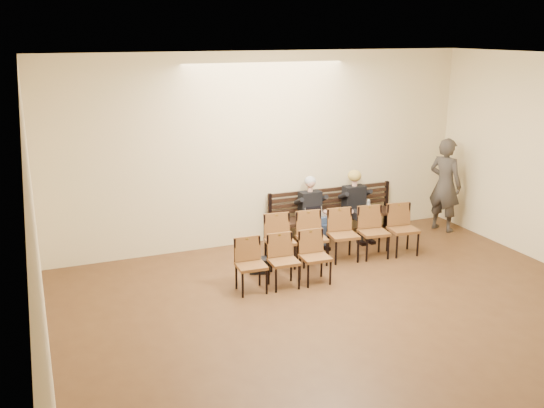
{
  "coord_description": "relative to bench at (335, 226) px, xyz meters",
  "views": [
    {
      "loc": [
        -3.98,
        -5.1,
        3.84
      ],
      "look_at": [
        -0.25,
        4.05,
        1.0
      ],
      "focal_mm": 40.0,
      "sensor_mm": 36.0,
      "label": 1
    }
  ],
  "objects": [
    {
      "name": "ground",
      "position": [
        -1.3,
        -4.65,
        -0.23
      ],
      "size": [
        10.0,
        10.0,
        0.0
      ],
      "primitive_type": "plane",
      "color": "#54361D",
      "rests_on": "ground"
    },
    {
      "name": "room_walls",
      "position": [
        -1.3,
        -3.86,
        2.31
      ],
      "size": [
        8.02,
        10.01,
        3.51
      ],
      "color": "beige",
      "rests_on": "ground"
    },
    {
      "name": "bench",
      "position": [
        0.0,
        0.0,
        0.0
      ],
      "size": [
        2.6,
        0.9,
        0.45
      ],
      "primitive_type": "cube",
      "color": "black",
      "rests_on": "ground"
    },
    {
      "name": "seated_man",
      "position": [
        -0.55,
        -0.12,
        0.37
      ],
      "size": [
        0.5,
        0.69,
        1.19
      ],
      "primitive_type": null,
      "color": "black",
      "rests_on": "ground"
    },
    {
      "name": "seated_woman",
      "position": [
        0.38,
        -0.12,
        0.37
      ],
      "size": [
        0.51,
        0.71,
        1.19
      ],
      "primitive_type": null,
      "color": "black",
      "rests_on": "ground"
    },
    {
      "name": "laptop",
      "position": [
        -0.53,
        -0.28,
        0.35
      ],
      "size": [
        0.39,
        0.33,
        0.25
      ],
      "primitive_type": "cube",
      "rotation": [
        0.0,
        0.0,
        -0.17
      ],
      "color": "#B7B7BB",
      "rests_on": "bench"
    },
    {
      "name": "water_bottle",
      "position": [
        0.5,
        -0.36,
        0.34
      ],
      "size": [
        0.07,
        0.07,
        0.23
      ],
      "primitive_type": "cylinder",
      "rotation": [
        0.0,
        0.0,
        -0.01
      ],
      "color": "silver",
      "rests_on": "bench"
    },
    {
      "name": "bag",
      "position": [
        -1.96,
        -1.08,
        -0.1
      ],
      "size": [
        0.39,
        0.33,
        0.25
      ],
      "primitive_type": "cube",
      "rotation": [
        0.0,
        0.0,
        -0.35
      ],
      "color": "black",
      "rests_on": "ground"
    },
    {
      "name": "passerby",
      "position": [
        2.2,
        -0.39,
        0.84
      ],
      "size": [
        0.76,
        0.91,
        2.13
      ],
      "primitive_type": "imported",
      "rotation": [
        0.0,
        0.0,
        1.95
      ],
      "color": "#37322D",
      "rests_on": "ground"
    },
    {
      "name": "chair_row_front",
      "position": [
        -0.43,
        -1.11,
        0.22
      ],
      "size": [
        2.78,
        0.78,
        0.89
      ],
      "primitive_type": "cube",
      "rotation": [
        0.0,
        0.0,
        -0.11
      ],
      "color": "brown",
      "rests_on": "ground"
    },
    {
      "name": "chair_row_back",
      "position": [
        -1.83,
        -1.77,
        0.19
      ],
      "size": [
        1.5,
        0.52,
        0.83
      ],
      "primitive_type": "cube",
      "rotation": [
        0.0,
        0.0,
        -0.05
      ],
      "color": "brown",
      "rests_on": "ground"
    }
  ]
}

